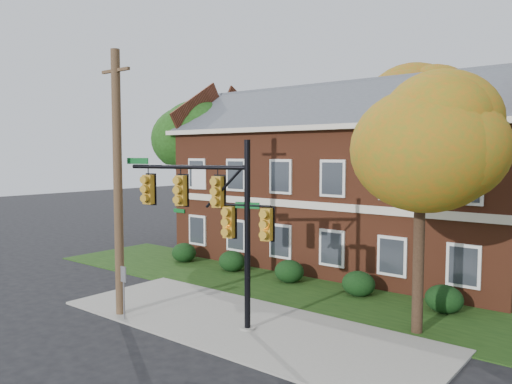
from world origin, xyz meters
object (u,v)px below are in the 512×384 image
Objects in this scene: hedge_right at (358,284)px; hedge_far_right at (444,299)px; tree_far_rear at (425,108)px; hedge_center at (289,271)px; tree_left_rear at (201,142)px; tree_near_right at (427,130)px; apartment_building at (346,171)px; utility_pole at (118,183)px; sign_post at (124,284)px; hedge_far_left at (184,253)px; hedge_left at (232,261)px; traffic_signal at (217,212)px.

hedge_far_right is (3.50, 0.00, 0.00)m from hedge_right.
hedge_center is at bearing -95.85° from tree_far_rear.
hedge_center and hedge_far_right have the same top height.
tree_near_right is at bearing -22.36° from tree_left_rear.
apartment_building is at bearing 131.77° from tree_near_right.
tree_left_rear is at bearing 122.16° from utility_pole.
tree_far_rear is at bearing 110.27° from tree_near_right.
hedge_right is 9.49m from sign_post.
hedge_right is 0.71× the size of sign_post.
hedge_far_left is 9.74m from sign_post.
apartment_building is 13.13m from utility_pole.
utility_pole reaches higher than hedge_far_left.
hedge_left is 7.00m from hedge_right.
hedge_far_left is 0.16× the size of tree_left_rear.
utility_pole is at bearing -99.44° from apartment_building.
tree_left_rear is 14.17m from utility_pole.
apartment_building reaches higher than tree_near_right.
traffic_signal is (-2.07, -6.36, 3.42)m from hedge_right.
utility_pole is (-3.50, -20.79, -3.98)m from tree_far_rear.
traffic_signal is 3.24× the size of sign_post.
tree_near_right is at bearing -11.27° from hedge_far_left.
tree_far_rear reaches higher than sign_post.
hedge_right is 0.16× the size of tree_left_rear.
hedge_right is 7.72m from tree_near_right.
apartment_building is 13.43× the size of hedge_right.
hedge_far_left is 1.00× the size of hedge_left.
hedge_far_left is 0.16× the size of tree_near_right.
traffic_signal is (-5.79, -3.53, -2.72)m from tree_near_right.
hedge_far_right is at bearing 45.12° from sign_post.
tree_near_right is (14.22, -2.83, 6.14)m from hedge_far_left.
utility_pole reaches higher than hedge_left.
hedge_far_right is 9.12m from traffic_signal.
tree_near_right is at bearing 32.51° from sign_post.
hedge_far_left is at bearing 126.26° from sign_post.
hedge_center is 3.50m from hedge_right.
traffic_signal reaches higher than hedge_center.
tree_near_right reaches higher than hedge_center.
hedge_center is 0.71× the size of sign_post.
hedge_left is 8.75m from traffic_signal.
tree_near_right is (7.22, -2.83, 6.14)m from hedge_center.
sign_post is (0.64, -0.31, -3.53)m from utility_pole.
tree_left_rear reaches higher than sign_post.
traffic_signal is at bearing -131.19° from hedge_far_right.
tree_near_right is 18.33m from tree_left_rear.
tree_far_rear reaches higher than hedge_far_left.
sign_post is at bearing -165.35° from traffic_signal.
sign_post reaches higher than hedge_far_right.
hedge_far_right is (10.50, 0.00, 0.00)m from hedge_left.
traffic_signal is (0.09, -19.46, -4.89)m from tree_far_rear.
hedge_left is at bearing 113.17° from traffic_signal.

